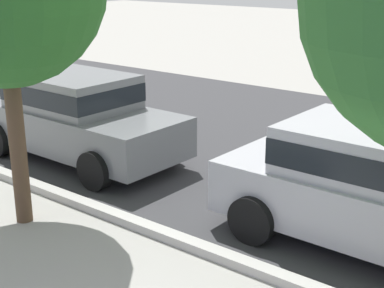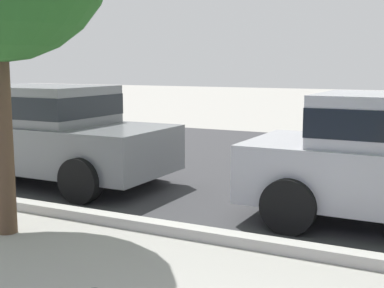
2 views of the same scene
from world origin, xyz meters
TOP-DOWN VIEW (x-y plane):
  - parked_car_grey at (-5.50, 4.36)m, footprint 4.11×1.94m
  - parked_car_silver at (0.10, 4.36)m, footprint 4.11×1.94m

SIDE VIEW (x-z plane):
  - parked_car_grey at x=-5.50m, z-range 0.06..1.62m
  - parked_car_silver at x=0.10m, z-range 0.06..1.62m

